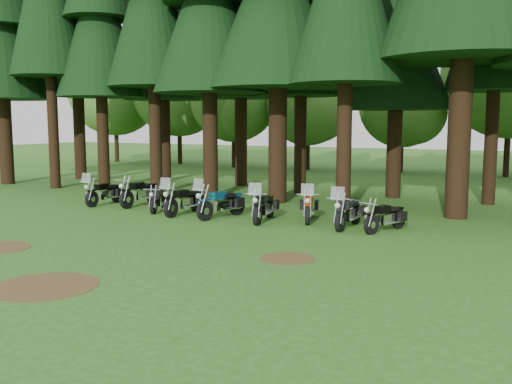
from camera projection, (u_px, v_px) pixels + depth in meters
ground at (132, 245)px, 15.81m from camera, size 120.00×120.00×0.00m
pine_back_0 at (75, 1)px, 32.88m from camera, size 5.00×5.00×17.21m
pine_back_1 at (163, 7)px, 31.47m from camera, size 4.52×4.52×16.22m
pine_back_4 at (398, 9)px, 24.67m from camera, size 4.94×4.94×13.78m
decid_0 at (116, 91)px, 47.39m from camera, size 8.00×7.78×10.00m
decid_1 at (181, 91)px, 45.08m from camera, size 7.91×7.69×9.88m
decid_2 at (236, 100)px, 41.80m from camera, size 6.72×6.53×8.40m
decid_3 at (311, 105)px, 39.58m from camera, size 6.12×5.95×7.65m
decid_4 at (406, 107)px, 37.81m from camera, size 5.93×5.76×7.41m
dirt_patch_1 at (287, 258)px, 14.21m from camera, size 1.40×1.40×0.01m
dirt_patch_2 at (45, 286)px, 11.82m from camera, size 2.20×2.20×0.01m
motorcycle_0 at (104, 194)px, 23.33m from camera, size 0.42×2.21×1.40m
motorcycle_1 at (140, 194)px, 23.05m from camera, size 0.33×2.39×0.97m
motorcycle_2 at (159, 200)px, 21.72m from camera, size 0.78×1.90×0.80m
motorcycle_3 at (184, 201)px, 20.88m from camera, size 0.43×2.31×1.46m
motorcycle_4 at (221, 204)px, 20.17m from camera, size 0.84×2.36×1.49m
motorcycle_5 at (264, 207)px, 19.45m from camera, size 0.70×2.30×1.44m
motorcycle_6 at (308, 207)px, 19.52m from camera, size 1.01×2.19×1.41m
motorcycle_7 at (348, 213)px, 18.26m from camera, size 0.43×2.28×1.44m
motorcycle_8 at (386, 218)px, 17.67m from camera, size 0.84×1.94×0.83m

